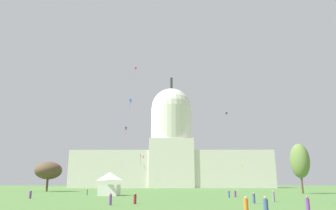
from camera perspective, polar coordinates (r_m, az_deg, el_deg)
capitol_building at (r=208.36m, az=0.64°, el=-8.81°), size 127.66×27.52×74.53m
event_tent at (r=78.09m, az=-10.61°, el=-13.93°), size 4.80×5.44×5.47m
tree_east_mid at (r=99.26m, az=22.91°, el=-9.38°), size 6.68×7.37×14.07m
tree_west_mid at (r=122.13m, az=-20.99°, el=-11.11°), size 12.74×13.33×10.39m
person_denim_near_tent at (r=49.03m, az=15.40°, el=-16.11°), size 0.54×0.54×1.55m
person_grey_front_right at (r=54.16m, az=18.70°, el=-15.56°), size 0.53×0.53×1.71m
person_purple_aisle_center at (r=69.84m, az=12.16°, el=-15.58°), size 0.64×0.64×1.48m
person_grey_edge_west at (r=82.68m, az=-14.57°, el=-15.16°), size 0.58×0.58×1.49m
person_orange_front_center at (r=33.96m, az=14.05°, el=-17.32°), size 0.59×0.59×1.54m
person_denim_mid_right at (r=67.12m, az=11.06°, el=-15.65°), size 0.47×0.47×1.57m
person_denim_mid_left at (r=30.85m, az=17.42°, el=-17.33°), size 0.61×0.61×1.71m
person_purple_lawn_far_left at (r=44.25m, az=-10.45°, el=-16.61°), size 0.48×0.48×1.58m
person_purple_near_tree_east at (r=33.02m, az=24.17°, el=-16.48°), size 0.50×0.50×1.70m
person_purple_near_tree_west at (r=67.57m, az=-23.83°, el=-14.74°), size 0.59×0.59×1.60m
person_maroon_edge_east at (r=46.26m, az=-6.05°, el=-16.68°), size 0.53×0.53×1.54m
kite_violet_mid at (r=160.55m, az=-7.72°, el=-4.23°), size 1.47×1.41×4.33m
kite_yellow_low at (r=131.82m, az=13.41°, el=-10.97°), size 1.62×0.88×3.80m
kite_pink_low at (r=153.09m, az=-4.60°, el=-9.29°), size 1.16×1.21×1.30m
kite_black_mid at (r=143.11m, az=10.61°, el=-1.48°), size 0.93×0.91×0.94m
kite_magenta_high at (r=142.39m, az=-5.96°, el=6.73°), size 1.04×1.05×2.99m
kite_orange_mid at (r=126.64m, az=-7.43°, el=-4.63°), size 1.09×1.39×2.53m
kite_white_low at (r=183.79m, az=-4.23°, el=-10.97°), size 1.17×1.13×3.02m
kite_blue_mid at (r=82.80m, az=-6.88°, el=0.64°), size 0.70×0.81×2.78m
kite_lime_mid at (r=166.30m, az=9.20°, el=-3.02°), size 1.50×1.66×0.25m
kite_green_low at (r=118.05m, az=-5.01°, el=-9.42°), size 0.63×0.78×3.99m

